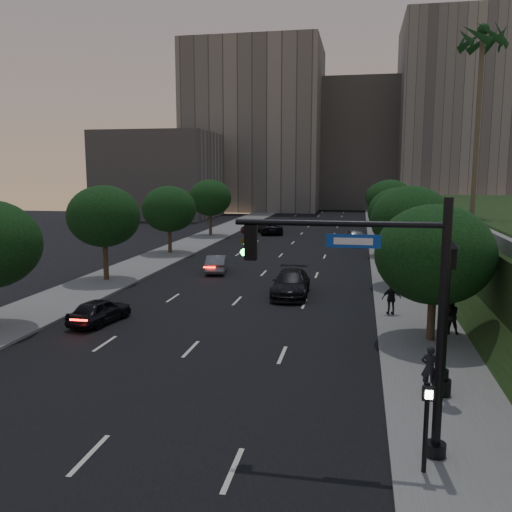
% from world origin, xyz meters
% --- Properties ---
extents(ground, '(160.00, 160.00, 0.00)m').
position_xyz_m(ground, '(0.00, 0.00, 0.00)').
color(ground, black).
rests_on(ground, ground).
extents(road_surface, '(16.00, 140.00, 0.02)m').
position_xyz_m(road_surface, '(0.00, 30.00, 0.01)').
color(road_surface, black).
rests_on(road_surface, ground).
extents(sidewalk_right, '(4.50, 140.00, 0.15)m').
position_xyz_m(sidewalk_right, '(10.25, 30.00, 0.07)').
color(sidewalk_right, slate).
rests_on(sidewalk_right, ground).
extents(sidewalk_left, '(4.50, 140.00, 0.15)m').
position_xyz_m(sidewalk_left, '(-10.25, 30.00, 0.07)').
color(sidewalk_left, slate).
rests_on(sidewalk_left, ground).
extents(parapet_wall, '(0.35, 90.00, 0.70)m').
position_xyz_m(parapet_wall, '(13.50, 28.00, 4.35)').
color(parapet_wall, slate).
rests_on(parapet_wall, embankment).
extents(office_block_left, '(26.00, 20.00, 32.00)m').
position_xyz_m(office_block_left, '(-14.00, 92.00, 16.00)').
color(office_block_left, gray).
rests_on(office_block_left, ground).
extents(office_block_mid, '(22.00, 18.00, 26.00)m').
position_xyz_m(office_block_mid, '(6.00, 102.00, 13.00)').
color(office_block_mid, gray).
rests_on(office_block_mid, ground).
extents(office_block_right, '(20.00, 22.00, 36.00)m').
position_xyz_m(office_block_right, '(24.00, 96.00, 18.00)').
color(office_block_right, gray).
rests_on(office_block_right, ground).
extents(office_block_filler, '(18.00, 16.00, 14.00)m').
position_xyz_m(office_block_filler, '(-26.00, 70.00, 7.00)').
color(office_block_filler, gray).
rests_on(office_block_filler, ground).
extents(tree_right_a, '(5.20, 5.20, 6.24)m').
position_xyz_m(tree_right_a, '(10.30, 8.00, 4.02)').
color(tree_right_a, '#38281C').
rests_on(tree_right_a, ground).
extents(tree_right_b, '(5.20, 5.20, 6.74)m').
position_xyz_m(tree_right_b, '(10.30, 20.00, 4.52)').
color(tree_right_b, '#38281C').
rests_on(tree_right_b, ground).
extents(tree_right_c, '(5.20, 5.20, 6.24)m').
position_xyz_m(tree_right_c, '(10.30, 33.00, 4.02)').
color(tree_right_c, '#38281C').
rests_on(tree_right_c, ground).
extents(tree_right_d, '(5.20, 5.20, 6.74)m').
position_xyz_m(tree_right_d, '(10.30, 47.00, 4.52)').
color(tree_right_d, '#38281C').
rests_on(tree_right_d, ground).
extents(tree_right_e, '(5.20, 5.20, 6.24)m').
position_xyz_m(tree_right_e, '(10.30, 62.00, 4.02)').
color(tree_right_e, '#38281C').
rests_on(tree_right_e, ground).
extents(tree_left_b, '(5.00, 5.00, 6.71)m').
position_xyz_m(tree_left_b, '(-10.30, 18.00, 4.58)').
color(tree_left_b, '#38281C').
rests_on(tree_left_b, ground).
extents(tree_left_c, '(5.00, 5.00, 6.34)m').
position_xyz_m(tree_left_c, '(-10.30, 31.00, 4.21)').
color(tree_left_c, '#38281C').
rests_on(tree_left_c, ground).
extents(tree_left_d, '(5.00, 5.00, 6.71)m').
position_xyz_m(tree_left_d, '(-10.30, 45.00, 4.58)').
color(tree_left_d, '#38281C').
rests_on(tree_left_d, ground).
extents(palm_far, '(3.20, 3.20, 15.50)m').
position_xyz_m(palm_far, '(16.00, 30.00, 17.64)').
color(palm_far, '#4C4233').
rests_on(palm_far, embankment).
extents(traffic_signal_mast, '(5.68, 0.56, 7.00)m').
position_xyz_m(traffic_signal_mast, '(8.08, -2.49, 3.67)').
color(traffic_signal_mast, black).
rests_on(traffic_signal_mast, ground).
extents(street_lamp, '(0.64, 0.64, 5.62)m').
position_xyz_m(street_lamp, '(9.91, 1.68, 2.63)').
color(street_lamp, black).
rests_on(street_lamp, ground).
extents(pedestrian_signal, '(0.30, 0.33, 2.50)m').
position_xyz_m(pedestrian_signal, '(8.79, -3.43, 1.57)').
color(pedestrian_signal, black).
rests_on(pedestrian_signal, ground).
extents(sedan_near_left, '(2.19, 4.06, 1.31)m').
position_xyz_m(sedan_near_left, '(-5.78, 8.07, 0.66)').
color(sedan_near_left, black).
rests_on(sedan_near_left, ground).
extents(sedan_mid_left, '(2.09, 4.28, 1.35)m').
position_xyz_m(sedan_mid_left, '(-3.59, 22.84, 0.68)').
color(sedan_mid_left, slate).
rests_on(sedan_mid_left, ground).
extents(sedan_far_left, '(4.10, 6.09, 1.55)m').
position_xyz_m(sedan_far_left, '(-3.85, 49.11, 0.78)').
color(sedan_far_left, black).
rests_on(sedan_far_left, ground).
extents(sedan_near_right, '(2.39, 5.45, 1.56)m').
position_xyz_m(sedan_near_right, '(2.96, 16.02, 0.78)').
color(sedan_near_right, black).
rests_on(sedan_near_right, ground).
extents(sedan_far_right, '(2.77, 5.12, 1.65)m').
position_xyz_m(sedan_far_right, '(6.68, 40.60, 0.83)').
color(sedan_far_right, slate).
rests_on(sedan_far_right, ground).
extents(pedestrian_a, '(0.65, 0.51, 1.59)m').
position_xyz_m(pedestrian_a, '(9.53, 2.01, 0.95)').
color(pedestrian_a, black).
rests_on(pedestrian_a, sidewalk_right).
extents(pedestrian_b, '(0.90, 0.72, 1.74)m').
position_xyz_m(pedestrian_b, '(11.28, 9.08, 1.02)').
color(pedestrian_b, black).
rests_on(pedestrian_b, sidewalk_right).
extents(pedestrian_c, '(1.09, 0.66, 1.73)m').
position_xyz_m(pedestrian_c, '(8.79, 12.12, 1.01)').
color(pedestrian_c, black).
rests_on(pedestrian_c, sidewalk_right).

